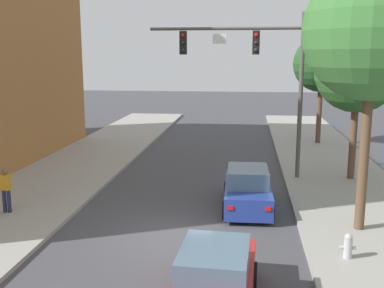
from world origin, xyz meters
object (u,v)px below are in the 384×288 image
pedestrian_sidewalk_left_walker (6,188)px  street_tree_nearest (373,32)px  traffic_signal_mast (257,64)px  street_tree_second (358,70)px  fire_hydrant (348,246)px  street_tree_third (322,64)px  car_lead_blue (247,190)px  car_following_red (215,282)px

pedestrian_sidewalk_left_walker → street_tree_nearest: size_ratio=0.19×
traffic_signal_mast → street_tree_second: bearing=0.8°
street_tree_second → fire_hydrant: bearing=-102.4°
traffic_signal_mast → pedestrian_sidewalk_left_walker: traffic_signal_mast is taller
street_tree_nearest → street_tree_third: (0.87, 15.29, -1.27)m
traffic_signal_mast → pedestrian_sidewalk_left_walker: (-9.00, -6.30, -4.30)m
car_lead_blue → pedestrian_sidewalk_left_walker: 8.90m
traffic_signal_mast → car_following_red: size_ratio=1.74×
street_tree_second → car_lead_blue: bearing=-137.5°
car_lead_blue → street_tree_second: size_ratio=0.62×
car_lead_blue → street_tree_nearest: (3.67, -2.12, 5.75)m
traffic_signal_mast → fire_hydrant: 10.32m
car_following_red → street_tree_second: bearing=65.0°
fire_hydrant → street_tree_second: (1.94, 8.82, 4.62)m
street_tree_second → car_following_red: bearing=-115.0°
pedestrian_sidewalk_left_walker → street_tree_third: size_ratio=0.24×
street_tree_second → traffic_signal_mast: bearing=-179.2°
car_lead_blue → street_tree_third: (4.54, 13.17, 4.49)m
car_lead_blue → pedestrian_sidewalk_left_walker: size_ratio=2.61×
street_tree_nearest → street_tree_second: (1.10, 6.48, -1.35)m
fire_hydrant → street_tree_nearest: size_ratio=0.08×
car_following_red → street_tree_nearest: 8.98m
traffic_signal_mast → fire_hydrant: bearing=-74.1°
car_lead_blue → car_following_red: (-0.72, -7.44, 0.00)m
pedestrian_sidewalk_left_walker → street_tree_second: street_tree_second is taller
fire_hydrant → street_tree_third: (1.72, 17.63, 4.70)m
street_tree_third → street_tree_second: bearing=-88.6°
street_tree_nearest → fire_hydrant: bearing=-109.8°
car_following_red → fire_hydrant: size_ratio=5.99×
car_lead_blue → street_tree_nearest: 7.15m
traffic_signal_mast → street_tree_nearest: (3.34, -6.42, 1.11)m
car_following_red → pedestrian_sidewalk_left_walker: bearing=145.6°
pedestrian_sidewalk_left_walker → fire_hydrant: (11.49, -2.46, -0.56)m
street_tree_third → pedestrian_sidewalk_left_walker: bearing=-131.1°
pedestrian_sidewalk_left_walker → fire_hydrant: 11.77m
car_lead_blue → car_following_red: bearing=-95.6°
car_lead_blue → pedestrian_sidewalk_left_walker: (-8.67, -2.00, 0.34)m
fire_hydrant → street_tree_second: bearing=77.6°
pedestrian_sidewalk_left_walker → street_tree_third: 20.54m
traffic_signal_mast → pedestrian_sidewalk_left_walker: 11.79m
pedestrian_sidewalk_left_walker → fire_hydrant: size_ratio=2.28×
car_lead_blue → fire_hydrant: 5.29m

